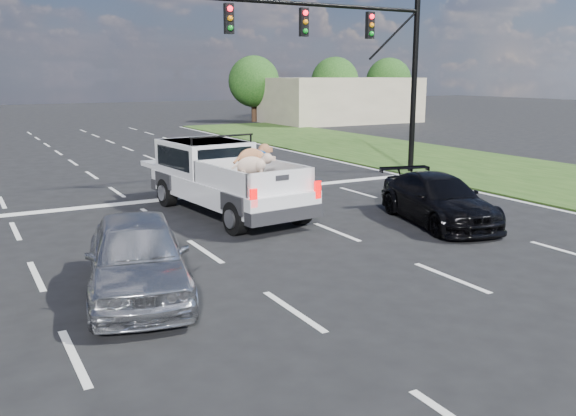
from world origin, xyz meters
name	(u,v)px	position (x,y,z in m)	size (l,w,h in m)	color
ground	(378,293)	(0.00, 0.00, 0.00)	(160.00, 160.00, 0.00)	black
road_markings	(230,219)	(0.00, 6.56, 0.01)	(17.75, 60.00, 0.01)	silver
grass_shoulder_right	(564,181)	(13.00, 6.00, 0.03)	(8.00, 60.00, 0.06)	#1E3D13
traffic_signal	(365,50)	(7.20, 10.50, 4.73)	(9.11, 0.31, 7.00)	black
building_right	(341,100)	(22.00, 34.00, 1.80)	(12.00, 7.00, 3.60)	#BCB090
tree_far_d	(254,82)	(16.00, 38.00, 3.29)	(4.20, 4.20, 5.40)	#332114
tree_far_e	(335,81)	(24.00, 38.00, 3.29)	(4.20, 4.20, 5.40)	#332114
tree_far_f	(389,81)	(30.00, 38.00, 3.29)	(4.20, 4.20, 5.40)	#332114
pickup_truck	(223,177)	(0.17, 7.39, 1.03)	(2.71, 6.06, 2.20)	black
silver_sedan	(137,256)	(-3.78, 2.00, 0.72)	(1.70, 4.23, 1.44)	#A8A9AF
black_coupe	(438,199)	(4.63, 3.52, 0.63)	(1.77, 4.35, 1.26)	black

